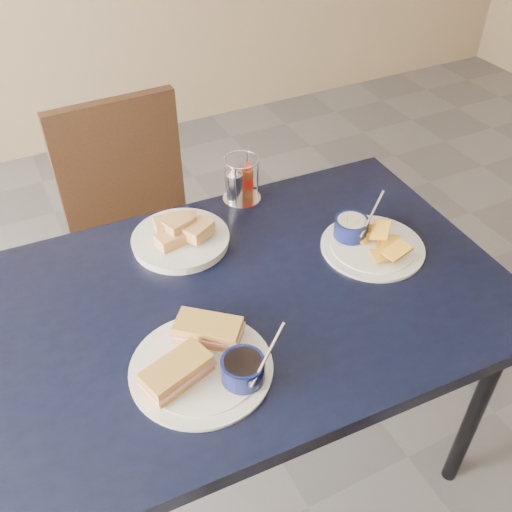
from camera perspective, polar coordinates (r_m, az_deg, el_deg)
name	(u,v)px	position (r m, az deg, el deg)	size (l,w,h in m)	color
ground	(308,508)	(1.89, 5.23, -23.77)	(6.00, 6.00, 0.00)	#545459
dining_table	(252,311)	(1.41, -0.37, -5.51)	(1.25, 0.86, 0.75)	black
chair_far	(136,217)	(2.01, -11.88, 3.83)	(0.44, 0.42, 0.91)	black
sandwich_plate	(205,360)	(1.19, -5.11, -10.32)	(0.31, 0.30, 0.12)	white
plantain_plate	(366,239)	(1.51, 10.94, 1.64)	(0.27, 0.27, 0.12)	white
bread_basket	(181,236)	(1.49, -7.55, 1.96)	(0.25, 0.25, 0.08)	white
condiment_caddy	(240,183)	(1.63, -1.63, 7.32)	(0.11, 0.11, 0.14)	silver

